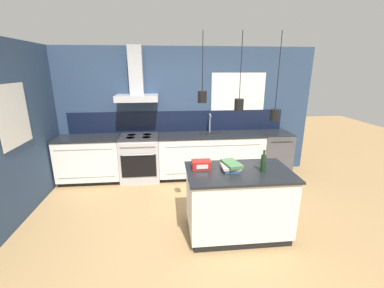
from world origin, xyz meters
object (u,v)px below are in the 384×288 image
book_stack (231,166)px  red_supply_box (201,165)px  bottle_on_island (263,163)px  oven_range (140,158)px  dishwasher (274,153)px

book_stack → red_supply_box: bearing=168.5°
bottle_on_island → oven_range: bearing=131.6°
bottle_on_island → book_stack: size_ratio=0.82×
oven_range → red_supply_box: 2.11m
dishwasher → bottle_on_island: bearing=-117.4°
dishwasher → bottle_on_island: bottle_on_island is taller
oven_range → book_stack: 2.38m
oven_range → dishwasher: 2.79m
bottle_on_island → red_supply_box: size_ratio=1.17×
bottle_on_island → red_supply_box: (-0.77, 0.19, -0.07)m
dishwasher → red_supply_box: bearing=-135.0°
oven_range → bottle_on_island: 2.72m
oven_range → dishwasher: same height
dishwasher → book_stack: book_stack is taller
oven_range → dishwasher: bearing=0.1°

